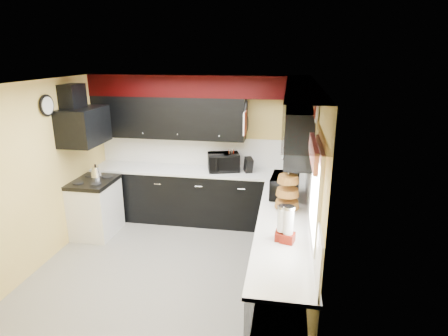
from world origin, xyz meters
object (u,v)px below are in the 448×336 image
toaster_oven (224,162)px  kettle (96,172)px  utensil_crock (231,167)px  microwave (285,186)px  knife_block (248,165)px

toaster_oven → kettle: 2.08m
utensil_crock → microwave: bearing=-48.6°
toaster_oven → microwave: same height
toaster_oven → knife_block: toaster_oven is taller
utensil_crock → kettle: bearing=-164.1°
microwave → utensil_crock: bearing=46.1°
knife_block → kettle: (-2.42, -0.55, -0.07)m
utensil_crock → kettle: 2.21m
utensil_crock → kettle: (-2.12, -0.60, -0.01)m
toaster_oven → knife_block: size_ratio=2.01×
microwave → kettle: microwave is taller
knife_block → kettle: size_ratio=1.43×
knife_block → microwave: bearing=-81.6°
toaster_oven → kettle: size_ratio=2.88×
knife_block → toaster_oven: bearing=152.3°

